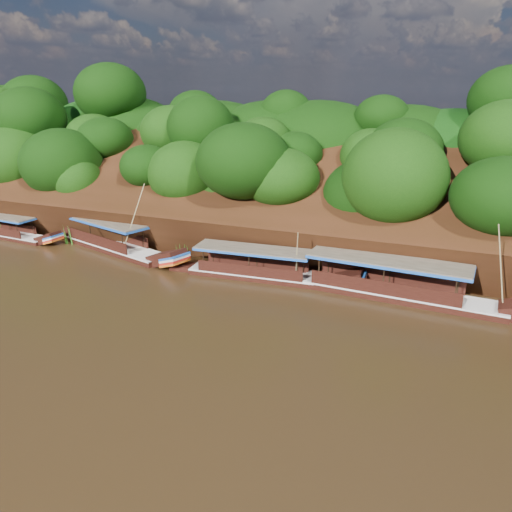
{
  "coord_description": "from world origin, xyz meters",
  "views": [
    {
      "loc": [
        14.69,
        -26.8,
        14.07
      ],
      "look_at": [
        0.8,
        7.0,
        1.82
      ],
      "focal_mm": 35.0,
      "sensor_mm": 36.0,
      "label": 1
    }
  ],
  "objects": [
    {
      "name": "riverbank",
      "position": [
        -0.01,
        22.73,
        1.89
      ],
      "size": [
        120.0,
        30.06,
        19.4
      ],
      "color": "black",
      "rests_on": "ground"
    },
    {
      "name": "boat_1",
      "position": [
        1.94,
        7.18,
        0.54
      ],
      "size": [
        13.9,
        3.1,
        4.77
      ],
      "rotation": [
        0.0,
        0.0,
        0.07
      ],
      "color": "black",
      "rests_on": "ground"
    },
    {
      "name": "boat_2",
      "position": [
        -14.05,
        8.67,
        0.62
      ],
      "size": [
        17.34,
        7.1,
        7.06
      ],
      "rotation": [
        0.0,
        0.0,
        -0.29
      ],
      "color": "black",
      "rests_on": "ground"
    },
    {
      "name": "boat_0",
      "position": [
        12.48,
        7.11,
        0.62
      ],
      "size": [
        17.1,
        3.67,
        6.92
      ],
      "rotation": [
        0.0,
        0.0,
        -0.07
      ],
      "color": "black",
      "rests_on": "ground"
    },
    {
      "name": "ground",
      "position": [
        0.0,
        0.0,
        0.0
      ],
      "size": [
        160.0,
        160.0,
        0.0
      ],
      "primitive_type": "plane",
      "color": "black",
      "rests_on": "ground"
    },
    {
      "name": "reeds",
      "position": [
        -3.18,
        9.32,
        0.91
      ],
      "size": [
        51.44,
        2.45,
        2.05
      ],
      "color": "#32721C",
      "rests_on": "ground"
    },
    {
      "name": "boat_3",
      "position": [
        -25.98,
        8.07,
        0.49
      ],
      "size": [
        12.24,
        2.76,
        2.58
      ],
      "rotation": [
        0.0,
        0.0,
        -0.07
      ],
      "color": "black",
      "rests_on": "ground"
    }
  ]
}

